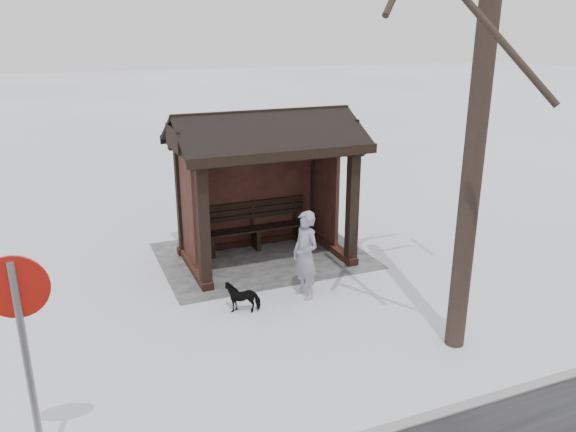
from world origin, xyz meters
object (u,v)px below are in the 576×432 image
object	(u,v)px
bus_shelter	(262,156)
pedestrian	(305,255)
dog	(243,296)
road_sign	(21,325)

from	to	relation	value
bus_shelter	pedestrian	size ratio (longest dim) A/B	2.26
pedestrian	dog	xyz separation A→B (m)	(1.19, 0.07, -0.54)
bus_shelter	road_sign	bearing A→B (deg)	48.79
dog	pedestrian	bearing A→B (deg)	112.98
dog	road_sign	world-z (taller)	road_sign
dog	road_sign	size ratio (longest dim) A/B	0.24
bus_shelter	pedestrian	bearing A→B (deg)	91.55
pedestrian	road_sign	world-z (taller)	road_sign
road_sign	dog	bearing A→B (deg)	-129.25
pedestrian	road_sign	xyz separation A→B (m)	(4.30, 2.82, 1.01)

